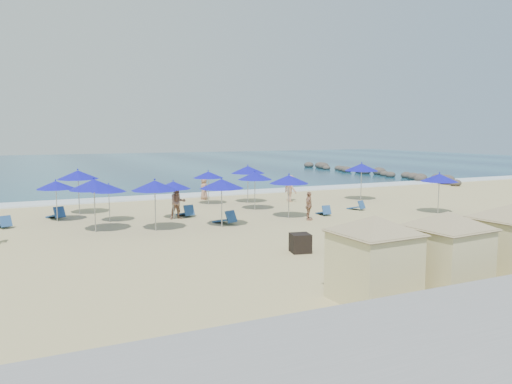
% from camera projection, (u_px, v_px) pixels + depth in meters
% --- Properties ---
extents(ground, '(160.00, 160.00, 0.00)m').
position_uv_depth(ground, '(296.00, 232.00, 23.91)').
color(ground, tan).
rests_on(ground, ground).
extents(ocean, '(160.00, 80.00, 0.06)m').
position_uv_depth(ocean, '(109.00, 165.00, 73.24)').
color(ocean, navy).
rests_on(ocean, ground).
extents(surf_line, '(160.00, 2.50, 0.08)m').
position_uv_depth(surf_line, '(193.00, 195.00, 37.81)').
color(surf_line, white).
rests_on(surf_line, ground).
extents(rock_jetty, '(2.56, 26.66, 0.96)m').
position_uv_depth(rock_jetty, '(370.00, 172.00, 56.43)').
color(rock_jetty, '#322D2A').
rests_on(rock_jetty, ground).
extents(trash_bin, '(0.90, 0.90, 0.75)m').
position_uv_depth(trash_bin, '(300.00, 243.00, 19.88)').
color(trash_bin, black).
rests_on(trash_bin, ground).
extents(cabana_0, '(4.32, 4.32, 2.71)m').
position_uv_depth(cabana_0, '(374.00, 247.00, 13.97)').
color(cabana_0, beige).
rests_on(cabana_0, ground).
extents(cabana_1, '(4.29, 4.29, 2.70)m').
position_uv_depth(cabana_1, '(447.00, 242.00, 14.77)').
color(cabana_1, beige).
rests_on(cabana_1, ground).
extents(cabana_2, '(4.35, 4.35, 2.74)m').
position_uv_depth(cabana_2, '(511.00, 232.00, 16.10)').
color(cabana_2, beige).
rests_on(cabana_2, ground).
extents(umbrella_0, '(2.01, 2.01, 2.28)m').
position_uv_depth(umbrella_0, '(56.00, 185.00, 26.55)').
color(umbrella_0, '#A5A8AD').
rests_on(umbrella_0, ground).
extents(umbrella_1, '(2.34, 2.34, 2.66)m').
position_uv_depth(umbrella_1, '(94.00, 184.00, 23.65)').
color(umbrella_1, '#A5A8AD').
rests_on(umbrella_1, ground).
extents(umbrella_2, '(2.36, 2.36, 2.68)m').
position_uv_depth(umbrella_2, '(78.00, 175.00, 28.85)').
color(umbrella_2, '#A5A8AD').
rests_on(umbrella_2, ground).
extents(umbrella_3, '(2.25, 2.25, 2.56)m').
position_uv_depth(umbrella_3, '(155.00, 185.00, 23.99)').
color(umbrella_3, '#A5A8AD').
rests_on(umbrella_3, ground).
extents(umbrella_4, '(1.85, 1.85, 2.11)m').
position_uv_depth(umbrella_4, '(109.00, 188.00, 26.41)').
color(umbrella_4, '#A5A8AD').
rests_on(umbrella_4, ground).
extents(umbrella_5, '(1.92, 1.92, 2.18)m').
position_uv_depth(umbrella_5, '(173.00, 185.00, 27.32)').
color(umbrella_5, '#A5A8AD').
rests_on(umbrella_5, ground).
extents(umbrella_6, '(2.24, 2.24, 2.54)m').
position_uv_depth(umbrella_6, '(222.00, 184.00, 24.96)').
color(umbrella_6, '#A5A8AD').
rests_on(umbrella_6, ground).
extents(umbrella_7, '(2.14, 2.14, 2.44)m').
position_uv_depth(umbrella_7, '(255.00, 176.00, 30.55)').
color(umbrella_7, '#A5A8AD').
rests_on(umbrella_7, ground).
extents(umbrella_8, '(2.21, 2.21, 2.51)m').
position_uv_depth(umbrella_8, '(289.00, 179.00, 27.60)').
color(umbrella_8, '#A5A8AD').
rests_on(umbrella_8, ground).
extents(umbrella_9, '(2.30, 2.30, 2.62)m').
position_uv_depth(umbrella_9, '(248.00, 170.00, 33.56)').
color(umbrella_9, '#A5A8AD').
rests_on(umbrella_9, ground).
extents(umbrella_10, '(2.37, 2.37, 2.69)m').
position_uv_depth(umbrella_10, '(362.00, 167.00, 34.96)').
color(umbrella_10, '#A5A8AD').
rests_on(umbrella_10, ground).
extents(umbrella_11, '(2.15, 2.15, 2.45)m').
position_uv_depth(umbrella_11, '(439.00, 178.00, 29.19)').
color(umbrella_11, '#A5A8AD').
rests_on(umbrella_11, ground).
extents(umbrella_12, '(2.01, 2.01, 2.29)m').
position_uv_depth(umbrella_12, '(208.00, 175.00, 32.91)').
color(umbrella_12, '#A5A8AD').
rests_on(umbrella_12, ground).
extents(beach_chair_0, '(0.91, 1.31, 0.66)m').
position_uv_depth(beach_chair_0, '(4.00, 223.00, 24.96)').
color(beach_chair_0, navy).
rests_on(beach_chair_0, ground).
extents(beach_chair_1, '(1.03, 1.43, 0.72)m').
position_uv_depth(beach_chair_1, '(57.00, 214.00, 27.59)').
color(beach_chair_1, navy).
rests_on(beach_chair_1, ground).
extents(beach_chair_2, '(0.77, 1.37, 0.71)m').
position_uv_depth(beach_chair_2, '(186.00, 212.00, 28.31)').
color(beach_chair_2, navy).
rests_on(beach_chair_2, ground).
extents(beach_chair_3, '(1.03, 1.48, 0.75)m').
position_uv_depth(beach_chair_3, '(226.00, 219.00, 26.07)').
color(beach_chair_3, navy).
rests_on(beach_chair_3, ground).
extents(beach_chair_4, '(0.62, 1.17, 0.62)m').
position_uv_depth(beach_chair_4, '(324.00, 212.00, 28.80)').
color(beach_chair_4, navy).
rests_on(beach_chair_4, ground).
extents(beach_chair_5, '(0.80, 1.21, 0.61)m').
position_uv_depth(beach_chair_5, '(358.00, 206.00, 30.80)').
color(beach_chair_5, navy).
rests_on(beach_chair_5, ground).
extents(beachgoer_1, '(0.92, 0.72, 1.86)m').
position_uv_depth(beachgoer_1, '(178.00, 202.00, 27.50)').
color(beachgoer_1, '#AA785E').
rests_on(beachgoer_1, ground).
extents(beachgoer_2, '(0.93, 0.92, 1.57)m').
position_uv_depth(beachgoer_2, '(309.00, 206.00, 27.14)').
color(beachgoer_2, '#AA785E').
rests_on(beachgoer_2, ground).
extents(beachgoer_3, '(0.86, 1.28, 1.83)m').
position_uv_depth(beachgoer_3, '(290.00, 188.00, 34.46)').
color(beachgoer_3, '#AA785E').
rests_on(beachgoer_3, ground).
extents(beachgoer_4, '(0.65, 0.87, 1.61)m').
position_uv_depth(beachgoer_4, '(204.00, 188.00, 35.46)').
color(beachgoer_4, '#AA785E').
rests_on(beachgoer_4, ground).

